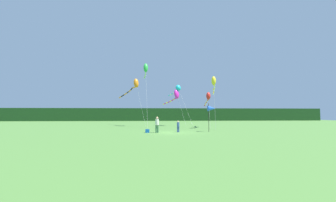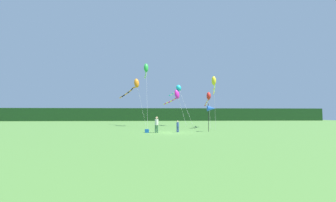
# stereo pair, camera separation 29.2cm
# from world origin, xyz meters

# --- Properties ---
(ground_plane) EXTENTS (120.00, 120.00, 0.00)m
(ground_plane) POSITION_xyz_m (0.00, 0.00, 0.00)
(ground_plane) COLOR #477533
(distant_treeline) EXTENTS (108.00, 3.27, 3.97)m
(distant_treeline) POSITION_xyz_m (0.00, 45.00, 1.98)
(distant_treeline) COLOR #193D19
(distant_treeline) RESTS_ON ground
(person_adult) EXTENTS (0.40, 0.40, 1.81)m
(person_adult) POSITION_xyz_m (-1.75, -0.04, 1.01)
(person_adult) COLOR #3F724C
(person_adult) RESTS_ON ground
(person_child) EXTENTS (0.29, 0.29, 1.34)m
(person_child) POSITION_xyz_m (0.73, 0.46, 0.75)
(person_child) COLOR #334C8C
(person_child) RESTS_ON ground
(cooler_box) EXTENTS (0.47, 0.36, 0.40)m
(cooler_box) POSITION_xyz_m (-2.84, 0.06, 0.20)
(cooler_box) COLOR #1959B2
(cooler_box) RESTS_ON ground
(banner_flag_pole) EXTENTS (0.90, 0.70, 3.41)m
(banner_flag_pole) POSITION_xyz_m (4.85, 0.89, 2.77)
(banner_flag_pole) COLOR black
(banner_flag_pole) RESTS_ON ground
(kite_cyan) EXTENTS (3.47, 7.47, 7.59)m
(kite_cyan) POSITION_xyz_m (2.47, 14.45, 6.77)
(kite_cyan) COLOR #B2B2B2
(kite_cyan) RESTS_ON ground
(kite_yellow) EXTENTS (1.58, 5.92, 7.73)m
(kite_yellow) POSITION_xyz_m (6.86, 6.51, 6.78)
(kite_yellow) COLOR #B2B2B2
(kite_yellow) RESTS_ON ground
(kite_magenta) EXTENTS (3.72, 5.40, 6.68)m
(kite_magenta) POSITION_xyz_m (2.08, 14.19, 5.58)
(kite_magenta) COLOR #B2B2B2
(kite_magenta) RESTS_ON ground
(kite_red) EXTENTS (0.88, 6.00, 5.72)m
(kite_red) POSITION_xyz_m (6.75, 9.38, 4.84)
(kite_red) COLOR #B2B2B2
(kite_red) RESTS_ON ground
(kite_green) EXTENTS (0.89, 8.05, 11.03)m
(kite_green) POSITION_xyz_m (-3.34, 12.71, 9.99)
(kite_green) COLOR #B2B2B2
(kite_green) RESTS_ON ground
(kite_orange) EXTENTS (5.70, 8.15, 8.64)m
(kite_orange) POSITION_xyz_m (-5.40, 14.94, 7.45)
(kite_orange) COLOR #B2B2B2
(kite_orange) RESTS_ON ground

